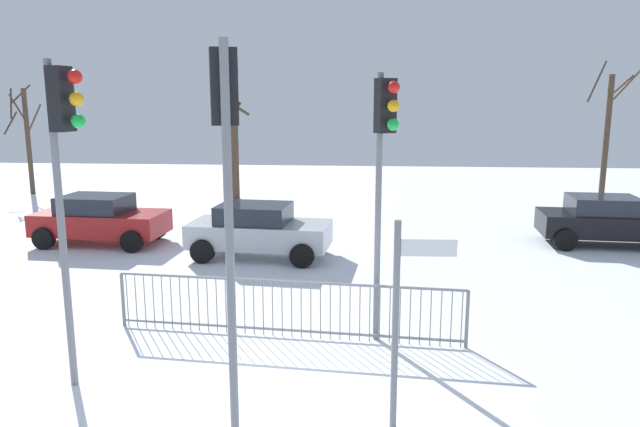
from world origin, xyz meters
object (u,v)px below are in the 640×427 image
direction_sign_post (401,314)px  car_silver_near (258,230)px  car_black_trailing (606,220)px  traffic_light_mid_left (64,153)px  car_red_far (100,219)px  bare_tree_left (27,137)px  traffic_light_rear_right (384,149)px  traffic_light_mid_right (226,154)px  bare_tree_centre (234,145)px  bare_tree_right (607,138)px

direction_sign_post → car_silver_near: direction_sign_post is taller
direction_sign_post → car_black_trailing: (6.65, 10.48, -0.82)m
traffic_light_mid_left → car_black_trailing: size_ratio=1.24×
car_silver_near → car_black_trailing: bearing=16.8°
direction_sign_post → car_red_far: direction_sign_post is taller
traffic_light_mid_left → bare_tree_left: 20.70m
direction_sign_post → car_silver_near: 9.08m
car_red_far → bare_tree_left: bare_tree_left is taller
traffic_light_rear_right → bare_tree_left: bearing=-75.1°
traffic_light_rear_right → traffic_light_mid_left: size_ratio=0.98×
bare_tree_left → car_silver_near: bearing=-39.0°
traffic_light_rear_right → traffic_light_mid_right: 3.66m
direction_sign_post → bare_tree_centre: (-6.15, 17.84, 0.74)m
traffic_light_mid_right → bare_tree_left: 23.05m
bare_tree_centre → traffic_light_mid_right: bearing=-77.6°
car_black_trailing → bare_tree_right: bare_tree_right is taller
car_silver_near → bare_tree_right: 14.49m
car_red_far → car_silver_near: (5.01, -1.12, 0.00)m
bare_tree_right → bare_tree_left: bearing=174.8°
traffic_light_mid_right → direction_sign_post: bearing=-10.2°
bare_tree_right → car_red_far: bearing=-158.7°
traffic_light_rear_right → bare_tree_right: bare_tree_right is taller
car_red_far → car_black_trailing: size_ratio=0.99×
direction_sign_post → bare_tree_left: bearing=128.4°
car_silver_near → bare_tree_left: bare_tree_left is taller
car_silver_near → bare_tree_centre: bare_tree_centre is taller
bare_tree_centre → bare_tree_right: (14.82, -1.68, 0.50)m
traffic_light_rear_right → direction_sign_post: size_ratio=1.68×
bare_tree_left → bare_tree_right: (24.37, -2.20, 0.23)m
car_red_far → car_silver_near: same height
traffic_light_rear_right → car_red_far: bearing=-69.2°
car_silver_near → bare_tree_centre: bearing=111.3°
traffic_light_mid_left → bare_tree_right: size_ratio=0.85×
traffic_light_mid_left → bare_tree_centre: (-1.40, 17.02, -1.22)m
traffic_light_rear_right → car_red_far: size_ratio=1.22×
direction_sign_post → bare_tree_centre: 18.88m
traffic_light_rear_right → car_red_far: 10.93m
traffic_light_mid_right → car_red_far: bearing=105.6°
traffic_light_rear_right → car_silver_near: bearing=-90.1°
bare_tree_left → bare_tree_centre: 9.57m
traffic_light_mid_left → car_silver_near: 8.18m
traffic_light_rear_right → bare_tree_centre: 16.20m
traffic_light_mid_left → car_red_far: bearing=-148.3°
direction_sign_post → car_silver_near: size_ratio=0.72×
traffic_light_mid_right → traffic_light_rear_right: bearing=40.3°
direction_sign_post → car_red_far: size_ratio=0.72×
direction_sign_post → car_red_far: 12.71m
traffic_light_rear_right → traffic_light_mid_right: traffic_light_mid_right is taller
car_red_far → bare_tree_centre: size_ratio=0.81×
traffic_light_mid_right → direction_sign_post: (2.15, 0.26, -2.06)m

